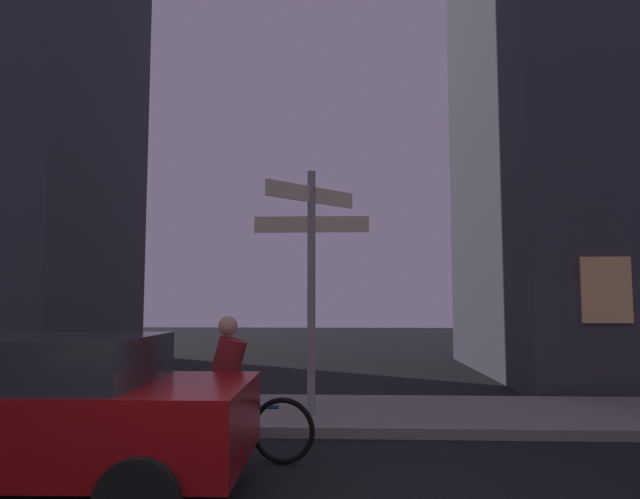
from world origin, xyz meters
name	(u,v)px	position (x,y,z in m)	size (l,w,h in m)	color
sidewalk_kerb	(293,413)	(0.00, 6.03, 0.07)	(40.00, 2.82, 0.14)	gray
signpost	(311,264)	(0.31, 5.49, 2.33)	(1.71, 1.24, 3.59)	gray
car_side_parked	(37,412)	(-1.96, 2.07, 0.78)	(3.98, 2.20, 1.46)	maroon
cyclist	(231,393)	(-0.48, 3.47, 0.75)	(1.81, 0.38, 1.61)	black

